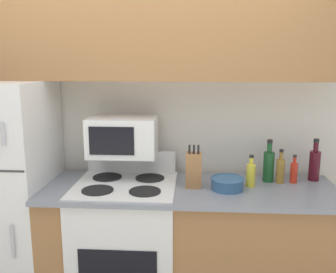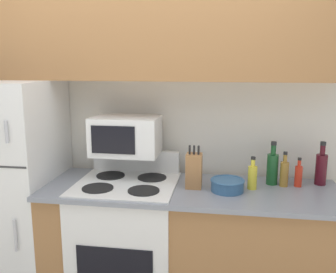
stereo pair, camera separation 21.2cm
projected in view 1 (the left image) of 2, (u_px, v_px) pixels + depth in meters
name	position (u px, v px, depth m)	size (l,w,h in m)	color
wall_back	(150.00, 125.00, 2.87)	(8.00, 0.05, 2.55)	silver
lower_cabinets	(190.00, 249.00, 2.62)	(1.98, 0.67, 0.93)	#9E6B3D
refrigerator	(6.00, 196.00, 2.66)	(0.64, 0.70, 1.63)	white
upper_cabinets	(145.00, 25.00, 2.54)	(2.62, 0.33, 0.75)	#9E6B3D
stove	(127.00, 245.00, 2.64)	(0.69, 0.66, 1.10)	white
microwave	(123.00, 136.00, 2.64)	(0.47, 0.32, 0.27)	white
knife_block	(194.00, 170.00, 2.51)	(0.11, 0.11, 0.29)	#9E6B3D
bowl	(227.00, 183.00, 2.47)	(0.22, 0.22, 0.08)	#335B84
bottle_cooking_spray	(251.00, 174.00, 2.52)	(0.06, 0.06, 0.22)	gold
bottle_wine_red	(314.00, 164.00, 2.64)	(0.08, 0.08, 0.30)	#470F19
bottle_vinegar	(280.00, 170.00, 2.59)	(0.06, 0.06, 0.24)	olive
bottle_wine_green	(269.00, 165.00, 2.62)	(0.08, 0.08, 0.30)	#194C23
bottle_hot_sauce	(294.00, 172.00, 2.60)	(0.05, 0.05, 0.20)	red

